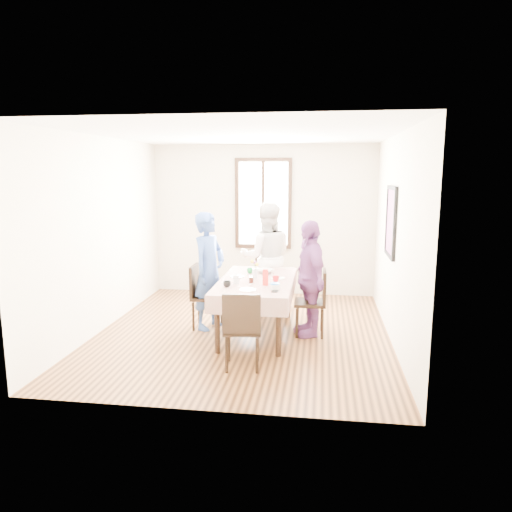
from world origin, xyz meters
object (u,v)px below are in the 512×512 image
object	(u,v)px
chair_far	(266,282)
person_far	(266,257)
dining_table	(256,307)
chair_left	(207,297)
person_left	(208,271)
chair_near	(242,329)
person_right	(309,278)
chair_right	(310,302)

from	to	relation	value
chair_far	person_far	distance (m)	0.42
dining_table	chair_far	world-z (taller)	chair_far
chair_left	dining_table	bearing A→B (deg)	76.76
chair_far	person_left	distance (m)	1.29
person_left	chair_near	bearing A→B (deg)	-130.30
chair_left	person_left	xyz separation A→B (m)	(0.02, -0.00, 0.38)
dining_table	person_right	bearing A→B (deg)	4.30
chair_left	person_right	bearing A→B (deg)	84.90
chair_far	chair_near	distance (m)	2.35
dining_table	person_left	xyz separation A→B (m)	(-0.71, 0.16, 0.46)
chair_right	person_far	world-z (taller)	person_far
chair_left	person_right	distance (m)	1.48
chair_near	chair_far	bearing A→B (deg)	83.41
chair_far	person_left	world-z (taller)	person_left
chair_right	person_left	bearing A→B (deg)	84.52
person_left	person_right	world-z (taller)	person_left
dining_table	chair_near	bearing A→B (deg)	-90.00
dining_table	chair_left	world-z (taller)	chair_left
chair_right	person_left	size ratio (longest dim) A/B	0.55
chair_right	chair_left	bearing A→B (deg)	84.58
chair_left	chair_right	distance (m)	1.46
person_right	chair_near	bearing A→B (deg)	-49.04
chair_right	chair_near	bearing A→B (deg)	148.04
person_far	person_right	size ratio (longest dim) A/B	1.10
chair_left	chair_far	size ratio (longest dim) A/B	1.00
person_right	chair_far	bearing A→B (deg)	-166.64
chair_near	person_right	bearing A→B (deg)	53.36
person_far	chair_left	bearing A→B (deg)	43.86
chair_left	chair_right	bearing A→B (deg)	84.96
dining_table	chair_near	xyz separation A→B (m)	(0.00, -1.18, 0.08)
chair_left	chair_far	distance (m)	1.25
chair_left	chair_right	world-z (taller)	same
dining_table	chair_left	bearing A→B (deg)	167.62
person_far	chair_near	bearing A→B (deg)	80.17
chair_right	person_left	xyz separation A→B (m)	(-1.44, 0.11, 0.38)
person_far	person_right	xyz separation A→B (m)	(0.71, -1.10, -0.08)
dining_table	chair_near	world-z (taller)	chair_near
dining_table	chair_left	size ratio (longest dim) A/B	1.88
chair_near	dining_table	bearing A→B (deg)	83.41
chair_left	chair_near	bearing A→B (deg)	27.81
chair_left	person_left	distance (m)	0.38
dining_table	chair_near	distance (m)	1.18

